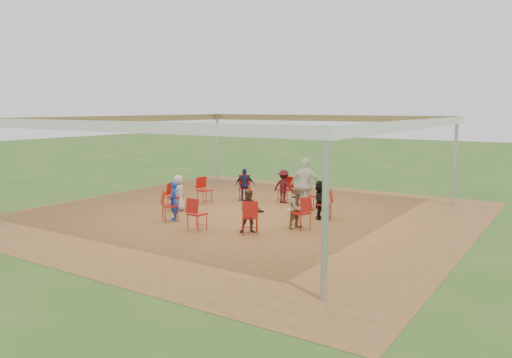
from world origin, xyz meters
The scene contains 23 objects.
ground centered at (0.00, 0.00, 0.00)m, with size 80.00×80.00×0.00m, color #32571B.
dirt_patch centered at (0.00, 0.00, 0.01)m, with size 13.00×13.00×0.00m, color brown.
tent centered at (0.00, 0.00, 2.37)m, with size 10.33×10.33×3.00m.
chair_0 centered at (2.27, -0.73, 0.45)m, with size 0.42×0.44×0.90m, color #A3120B, non-canonical shape.
chair_1 centered at (2.27, 0.74, 0.45)m, with size 0.42×0.44×0.90m, color #A3120B, non-canonical shape.
chair_2 centered at (1.40, 1.93, 0.45)m, with size 0.42×0.44×0.90m, color #A3120B, non-canonical shape.
chair_3 centered at (-0.01, 2.39, 0.45)m, with size 0.42×0.44×0.90m, color #A3120B, non-canonical shape.
chair_4 centered at (-1.41, 1.93, 0.45)m, with size 0.42×0.44×0.90m, color #A3120B, non-canonical shape.
chair_5 centered at (-2.27, 0.73, 0.45)m, with size 0.42×0.44×0.90m, color #A3120B, non-canonical shape.
chair_6 centered at (-2.27, -0.74, 0.45)m, with size 0.42×0.44×0.90m, color #A3120B, non-canonical shape.
chair_7 centered at (-1.40, -1.93, 0.45)m, with size 0.42×0.44×0.90m, color #A3120B, non-canonical shape.
chair_8 centered at (0.01, -2.39, 0.45)m, with size 0.42×0.44×0.90m, color #A3120B, non-canonical shape.
chair_9 centered at (1.41, -1.93, 0.45)m, with size 0.42×0.44×0.90m, color #A3120B, non-canonical shape.
person_seated_0 centered at (2.16, -0.69, 0.58)m, with size 0.56×0.32×1.15m, color #927954.
person_seated_1 centered at (2.15, 0.71, 0.58)m, with size 1.07×0.40×1.15m, color black.
person_seated_2 centered at (-0.01, 2.27, 0.58)m, with size 0.74×0.37×1.15m, color #3B0C12.
person_seated_3 centered at (-1.34, 1.83, 0.58)m, with size 0.67×0.35×1.15m, color #1F1E42.
person_seated_4 centered at (-2.15, -0.71, 0.58)m, with size 0.56×0.31×1.15m, color #B4AFA1.
person_seated_5 centered at (-1.33, -1.84, 0.58)m, with size 0.42×0.28×1.15m, color #1B3AAD.
person_seated_6 centered at (1.34, -1.83, 0.58)m, with size 0.56×0.32×1.15m, color brown.
standing_person centered at (1.34, 1.32, 0.87)m, with size 1.01×0.52×1.72m, color silver.
cable_coil centered at (0.14, 0.54, 0.02)m, with size 0.29×0.29×0.03m.
laptop centered at (2.01, -0.65, 0.56)m, with size 0.37×0.41×0.24m.
Camera 1 is at (8.52, -12.48, 3.28)m, focal length 35.00 mm.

